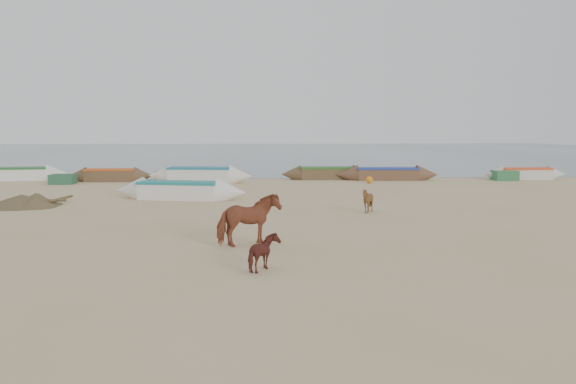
% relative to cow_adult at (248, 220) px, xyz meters
% --- Properties ---
extents(ground, '(140.00, 140.00, 0.00)m').
position_rel_cow_adult_xyz_m(ground, '(1.42, 0.75, -0.73)').
color(ground, tan).
rests_on(ground, ground).
extents(sea, '(160.00, 160.00, 0.00)m').
position_rel_cow_adult_xyz_m(sea, '(1.42, 82.75, -0.73)').
color(sea, slate).
rests_on(sea, ground).
extents(cow_adult, '(1.91, 1.41, 1.47)m').
position_rel_cow_adult_xyz_m(cow_adult, '(0.00, 0.00, 0.00)').
color(cow_adult, brown).
rests_on(cow_adult, ground).
extents(calf_front, '(1.12, 1.06, 0.98)m').
position_rel_cow_adult_xyz_m(calf_front, '(4.65, 6.18, -0.24)').
color(calf_front, '#55371B').
rests_on(calf_front, ground).
extents(calf_right, '(0.79, 0.90, 0.84)m').
position_rel_cow_adult_xyz_m(calf_right, '(0.38, -2.90, -0.31)').
color(calf_right, maroon).
rests_on(calf_right, ground).
extents(near_canoe, '(6.59, 2.79, 0.85)m').
position_rel_cow_adult_xyz_m(near_canoe, '(-3.29, 11.26, -0.31)').
color(near_canoe, white).
rests_on(near_canoe, ground).
extents(debris_pile, '(3.79, 3.79, 0.50)m').
position_rel_cow_adult_xyz_m(debris_pile, '(-9.77, 9.19, -0.48)').
color(debris_pile, brown).
rests_on(debris_pile, ground).
extents(waterline_canoes, '(58.72, 5.03, 0.99)m').
position_rel_cow_adult_xyz_m(waterline_canoes, '(1.08, 21.42, -0.30)').
color(waterline_canoes, brown).
rests_on(waterline_canoes, ground).
extents(beach_clutter, '(47.69, 4.66, 0.64)m').
position_rel_cow_adult_xyz_m(beach_clutter, '(6.24, 20.72, -0.43)').
color(beach_clutter, '#285A3C').
rests_on(beach_clutter, ground).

